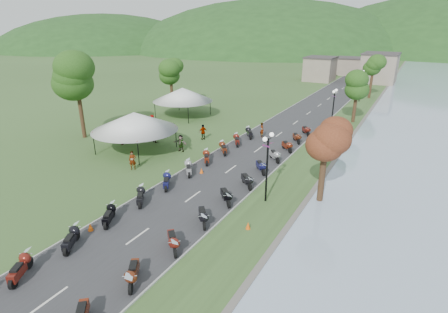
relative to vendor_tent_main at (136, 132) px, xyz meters
The scene contains 13 objects.
road 21.29m from the vendor_tent_main, 59.87° to the left, with size 7.00×120.00×0.02m, color #353538.
hills_backdrop 178.66m from the vendor_tent_main, 86.59° to the left, with size 360.00×120.00×76.00m, color #285621, non-canonical shape.
far_building 63.92m from the vendor_tent_main, 82.23° to the left, with size 18.00×16.00×5.00m, color gray.
moto_row_left 10.70m from the vendor_tent_main, 40.59° to the right, with size 2.60×35.21×1.10m, color #331411, non-canonical shape.
moto_row_right 13.53m from the vendor_tent_main, ahead, with size 2.60×34.15×1.10m, color #331411, non-canonical shape.
vendor_tent_main is the anchor object (origin of this frame).
vendor_tent_side 14.51m from the vendor_tent_main, 106.45° to the left, with size 5.47×5.47×4.00m, color white, non-canonical shape.
tree_park_left 9.19m from the vendor_tent_main, behind, with size 4.13×4.13×11.48m, color #2F601C, non-canonical shape.
tree_lakeside 19.20m from the vendor_tent_main, ahead, with size 2.71×2.71×7.52m, color #2F601C, non-canonical shape.
pedestrian_a 5.33m from the vendor_tent_main, 51.64° to the right, with size 0.62×0.45×1.70m, color slate.
pedestrian_b 3.71m from the vendor_tent_main, 94.09° to the left, with size 0.91×0.50×1.87m, color slate.
pedestrian_c 3.47m from the vendor_tent_main, 165.93° to the left, with size 1.13×0.47×1.74m, color slate.
traffic_cone_near 14.85m from the vendor_tent_main, 58.80° to the right, with size 0.34×0.34×0.54m, color #F2590C.
Camera 1 is at (13.38, -3.25, 12.06)m, focal length 28.00 mm.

